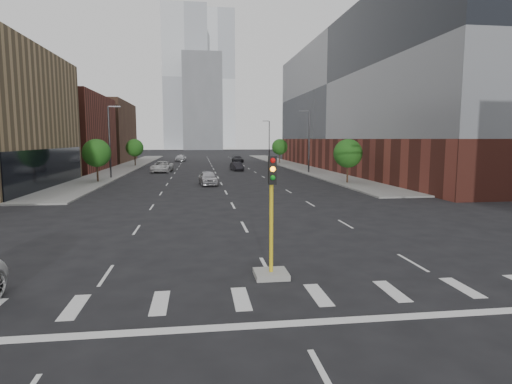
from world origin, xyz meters
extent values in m
cube|color=gray|center=(-15.00, 74.00, 0.07)|extent=(5.00, 92.00, 0.15)
cube|color=gray|center=(15.00, 74.00, 0.07)|extent=(5.00, 92.00, 0.15)
cube|color=brown|center=(-27.50, 66.00, 6.00)|extent=(20.00, 22.00, 12.00)
cube|color=brown|center=(-27.50, 92.00, 6.50)|extent=(20.00, 24.00, 13.00)
cube|color=brown|center=(29.50, 60.00, 2.50)|extent=(24.00, 70.00, 5.00)
cube|color=slate|center=(29.50, 60.00, 13.50)|extent=(24.00, 70.00, 17.00)
cube|color=#B2B7BC|center=(-8.00, 220.00, 35.00)|extent=(22.00, 22.00, 70.00)
cube|color=#B2B7BC|center=(10.00, 260.00, 40.00)|extent=(20.00, 20.00, 80.00)
cube|color=slate|center=(0.00, 200.00, 22.00)|extent=(18.00, 18.00, 44.00)
cube|color=#999993|center=(0.00, 9.00, 0.10)|extent=(1.20, 1.20, 0.20)
cylinder|color=gold|center=(0.00, 9.00, 1.80)|extent=(0.14, 0.14, 3.20)
cube|color=black|center=(0.00, 8.82, 3.90)|extent=(0.28, 0.18, 1.00)
sphere|color=red|center=(0.00, 8.72, 4.25)|extent=(0.18, 0.18, 0.18)
sphere|color=orange|center=(0.00, 8.72, 3.95)|extent=(0.18, 0.18, 0.18)
sphere|color=#0C7F19|center=(0.00, 8.72, 3.65)|extent=(0.18, 0.18, 0.18)
cylinder|color=#2D2D30|center=(13.50, 55.00, 4.50)|extent=(0.20, 0.20, 9.00)
cube|color=#2D2D30|center=(12.70, 55.00, 9.00)|extent=(1.40, 0.22, 0.15)
cylinder|color=#2D2D30|center=(13.50, 90.00, 4.50)|extent=(0.20, 0.20, 9.00)
cube|color=#2D2D30|center=(12.70, 90.00, 9.00)|extent=(1.40, 0.22, 0.15)
cylinder|color=#2D2D30|center=(-13.50, 50.00, 4.50)|extent=(0.20, 0.20, 9.00)
cube|color=#2D2D30|center=(-12.70, 50.00, 9.00)|extent=(1.40, 0.22, 0.15)
cylinder|color=#382619|center=(-14.00, 45.00, 1.02)|extent=(0.20, 0.20, 1.75)
sphere|color=#1E5115|center=(-14.00, 45.00, 3.40)|extent=(3.20, 3.20, 3.20)
cylinder|color=#382619|center=(-14.00, 75.00, 1.02)|extent=(0.20, 0.20, 1.75)
sphere|color=#1E5115|center=(-14.00, 75.00, 3.40)|extent=(3.20, 3.20, 3.20)
cylinder|color=#382619|center=(14.00, 40.00, 1.02)|extent=(0.20, 0.20, 1.75)
sphere|color=#1E5115|center=(14.00, 40.00, 3.40)|extent=(3.20, 3.20, 3.20)
cylinder|color=#382619|center=(14.00, 80.00, 1.02)|extent=(0.20, 0.20, 1.75)
sphere|color=#1E5115|center=(14.00, 80.00, 3.40)|extent=(3.20, 3.20, 3.20)
imported|color=#ADACB1|center=(-1.50, 40.82, 0.78)|extent=(2.25, 4.73, 1.56)
imported|color=black|center=(3.51, 61.39, 0.68)|extent=(2.03, 4.29, 1.36)
imported|color=#BBBBBB|center=(-7.94, 60.15, 0.82)|extent=(3.40, 6.20, 1.65)
imported|color=black|center=(5.93, 85.98, 0.70)|extent=(2.39, 4.99, 1.40)
imported|color=#BCBDC1|center=(-6.34, 90.93, 0.80)|extent=(2.66, 4.97, 1.61)
camera|label=1|loc=(-2.58, -5.86, 4.99)|focal=30.00mm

